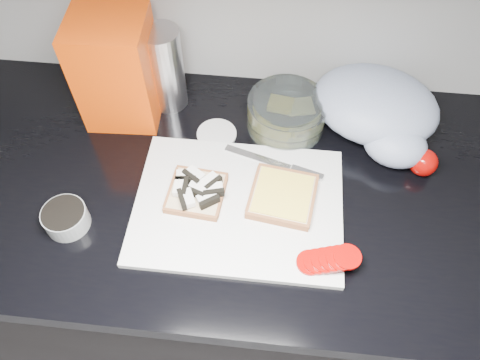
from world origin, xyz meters
name	(u,v)px	position (x,y,z in m)	size (l,w,h in m)	color
base_cabinet	(260,276)	(0.00, 1.20, 0.43)	(3.50, 0.60, 0.86)	black
countertop	(267,188)	(0.00, 1.20, 0.88)	(3.50, 0.64, 0.04)	black
cutting_board	(238,206)	(-0.05, 1.13, 0.91)	(0.40, 0.30, 0.01)	white
bread_left	(197,191)	(-0.14, 1.15, 0.92)	(0.12, 0.12, 0.03)	#C6B18B
bread_right	(283,196)	(0.03, 1.16, 0.92)	(0.14, 0.14, 0.02)	#C6B18B
tomato_slices	(328,260)	(0.12, 1.03, 0.92)	(0.13, 0.07, 0.02)	#A00703
knife	(286,166)	(0.03, 1.23, 0.92)	(0.21, 0.07, 0.01)	silver
seed_tub	(65,217)	(-0.37, 1.06, 0.92)	(0.08, 0.08, 0.04)	gray
tub_lid	(217,134)	(-0.12, 1.31, 0.90)	(0.09, 0.09, 0.01)	silver
glass_bowl	(286,113)	(0.03, 1.36, 0.93)	(0.17, 0.17, 0.07)	silver
bread_bag	(117,70)	(-0.33, 1.36, 1.02)	(0.15, 0.14, 0.24)	#FD3104
steel_canister	(165,69)	(-0.24, 1.40, 1.00)	(0.08, 0.08, 0.19)	#B8B8BD
grocery_bag	(378,110)	(0.22, 1.37, 0.96)	(0.32, 0.30, 0.12)	#9DA7C2
whole_tomatoes	(423,162)	(0.31, 1.26, 0.93)	(0.06, 0.06, 0.06)	#A00703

